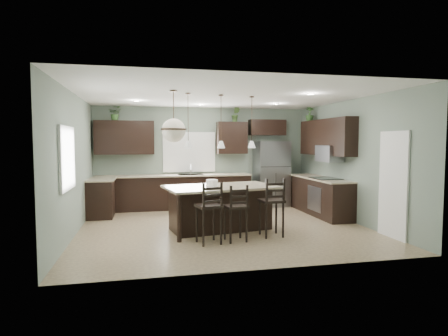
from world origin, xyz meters
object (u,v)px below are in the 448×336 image
bar_stool_center (236,213)px  bar_stool_right (271,207)px  serving_dish (212,183)px  kitchen_island (221,208)px  bar_stool_left (209,213)px  plant_back_left (115,113)px  refrigerator (271,174)px

bar_stool_center → bar_stool_right: bar_stool_right is taller
serving_dish → kitchen_island: bearing=10.1°
kitchen_island → bar_stool_right: (0.85, -0.70, 0.11)m
kitchen_island → bar_stool_left: size_ratio=2.00×
bar_stool_center → plant_back_left: size_ratio=2.86×
refrigerator → bar_stool_center: size_ratio=1.75×
bar_stool_left → plant_back_left: 4.67m
refrigerator → bar_stool_right: refrigerator is taller
refrigerator → kitchen_island: (-2.02, -2.62, -0.46)m
refrigerator → bar_stool_left: (-2.45, -3.59, -0.36)m
serving_dish → bar_stool_center: bearing=-72.1°
bar_stool_center → bar_stool_right: 0.79m
refrigerator → serving_dish: (-2.21, -2.65, 0.07)m
bar_stool_center → serving_dish: bearing=100.9°
kitchen_island → refrigerator: bearing=42.2°
serving_dish → plant_back_left: bearing=126.1°
kitchen_island → bar_stool_left: (-0.43, -0.97, 0.10)m
refrigerator → serving_dish: refrigerator is taller
refrigerator → bar_stool_right: (-1.17, -3.32, -0.35)m
serving_dish → bar_stool_right: 1.31m
bar_stool_left → bar_stool_center: bar_stool_left is taller
refrigerator → plant_back_left: 4.60m
refrigerator → plant_back_left: bearing=177.4°
kitchen_island → bar_stool_right: bar_stool_right is taller
serving_dish → bar_stool_center: serving_dish is taller
bar_stool_right → bar_stool_center: bearing=-167.6°
bar_stool_center → bar_stool_right: size_ratio=0.92×
bar_stool_left → bar_stool_right: bearing=-0.3°
bar_stool_right → serving_dish: bearing=145.2°
kitchen_island → bar_stool_left: 1.06m
serving_dish → bar_stool_center: size_ratio=0.23×
bar_stool_center → plant_back_left: plant_back_left is taller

